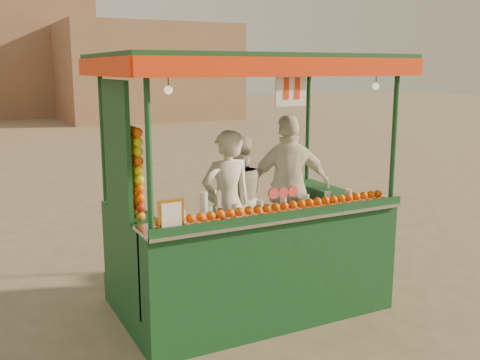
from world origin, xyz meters
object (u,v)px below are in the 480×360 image
vendor_right (289,187)px  juice_cart (245,232)px  vendor_left (227,204)px  vendor_middle (237,200)px

vendor_right → juice_cart: bearing=45.4°
vendor_left → juice_cart: bearing=102.1°
juice_cart → vendor_right: bearing=29.7°
vendor_middle → juice_cart: bearing=82.3°
juice_cart → vendor_left: (-0.08, 0.31, 0.26)m
juice_cart → vendor_right: 1.08m
juice_cart → vendor_left: juice_cart is taller
vendor_left → vendor_right: (0.97, 0.20, 0.06)m
vendor_left → vendor_middle: (0.29, 0.31, -0.05)m
vendor_left → vendor_middle: size_ratio=1.07×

